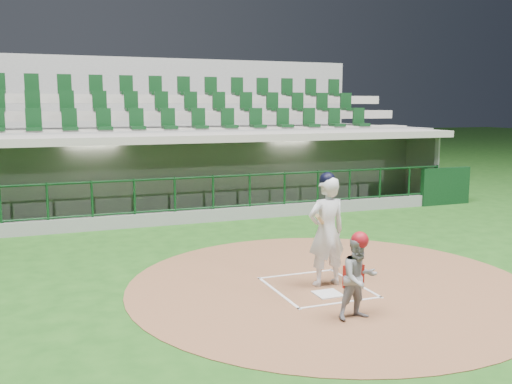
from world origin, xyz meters
The scene contains 8 objects.
ground centered at (0.00, 0.00, 0.00)m, with size 120.00×120.00×0.00m, color #1B4814.
dirt_circle centered at (0.30, -0.20, 0.01)m, with size 7.20×7.20×0.01m, color brown.
home_plate centered at (0.00, -0.70, 0.02)m, with size 0.43×0.43×0.02m, color silver.
batter_box_chalk centered at (0.00, -0.30, 0.02)m, with size 1.55×1.80×0.01m.
dugout_structure centered at (0.13, 7.81, 0.97)m, with size 16.40×3.70×3.00m.
seating_deck centered at (0.00, 10.91, 1.42)m, with size 17.00×6.72×5.15m.
batter centered at (0.21, -0.22, 1.01)m, with size 0.90×0.89×2.02m.
catcher centered at (-0.10, -1.83, 0.66)m, with size 0.63×0.50×1.33m.
Camera 1 is at (-4.46, -8.90, 3.16)m, focal length 40.00 mm.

